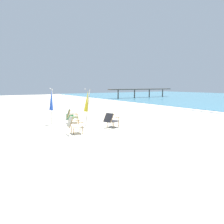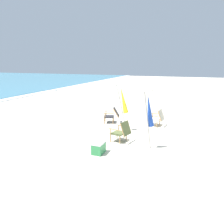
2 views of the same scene
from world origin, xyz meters
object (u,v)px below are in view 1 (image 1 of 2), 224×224
at_px(beach_chair_back_right, 111,120).
at_px(cooler_box, 70,116).
at_px(umbrella_furled_blue, 51,101).
at_px(beach_chair_front_left, 71,116).
at_px(umbrella_furled_yellow, 87,102).
at_px(beach_chair_back_left, 74,124).

distance_m(beach_chair_back_right, cooler_box, 3.81).
height_order(umbrella_furled_blue, cooler_box, umbrella_furled_blue).
distance_m(beach_chair_front_left, beach_chair_back_right, 2.73).
xyz_separation_m(umbrella_furled_yellow, cooler_box, (-2.64, 0.01, -1.16)).
bearing_deg(beach_chair_front_left, beach_chair_back_left, -19.57).
bearing_deg(umbrella_furled_blue, umbrella_furled_yellow, 40.78).
bearing_deg(beach_chair_back_right, umbrella_furled_blue, -139.32).
bearing_deg(beach_chair_back_right, beach_chair_back_left, -85.20).
xyz_separation_m(beach_chair_back_left, umbrella_furled_yellow, (-1.24, 1.31, 0.93)).
height_order(beach_chair_back_left, umbrella_furled_blue, umbrella_furled_blue).
bearing_deg(beach_chair_back_right, beach_chair_front_left, -151.98).
xyz_separation_m(beach_chair_back_left, cooler_box, (-3.88, 1.31, -0.23)).
height_order(beach_chair_back_left, beach_chair_front_left, same).
xyz_separation_m(beach_chair_back_right, umbrella_furled_yellow, (-1.05, -0.90, 0.94)).
relative_size(beach_chair_front_left, umbrella_furled_blue, 0.39).
distance_m(beach_chair_back_right, umbrella_furled_blue, 3.74).
distance_m(beach_chair_back_left, beach_chair_front_left, 2.75).
relative_size(beach_chair_front_left, cooler_box, 1.67).
bearing_deg(beach_chair_back_left, umbrella_furled_yellow, 133.44).
xyz_separation_m(beach_chair_back_right, cooler_box, (-3.70, -0.89, -0.22)).
xyz_separation_m(umbrella_furled_blue, cooler_box, (-0.95, 1.47, -1.17)).
bearing_deg(beach_chair_back_right, cooler_box, -166.42).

